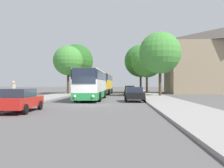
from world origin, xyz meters
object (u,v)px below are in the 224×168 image
(tree_right_near, at_px, (160,53))
(tree_right_mid, at_px, (141,61))
(tree_left_near, at_px, (68,61))
(tree_left_far, at_px, (76,61))
(pedestrian_waiting_far, at_px, (13,93))
(parked_car_right_near, at_px, (134,94))
(bus_middle, at_px, (104,84))
(parked_car_left_curb, at_px, (20,100))
(bus_front, at_px, (92,84))
(parked_car_right_far, at_px, (130,90))
(tree_right_far, at_px, (147,62))

(tree_right_near, xyz_separation_m, tree_right_mid, (-1.56, 17.02, 0.34))
(tree_left_near, xyz_separation_m, tree_left_far, (0.53, 4.99, 0.33))
(pedestrian_waiting_far, bearing_deg, tree_left_near, 68.82)
(parked_car_right_near, height_order, tree_right_near, tree_right_near)
(bus_middle, xyz_separation_m, parked_car_left_curb, (-3.26, -29.84, -1.10))
(bus_front, height_order, parked_car_right_near, bus_front)
(bus_front, distance_m, tree_left_near, 16.11)
(parked_car_left_curb, height_order, parked_car_right_far, parked_car_right_far)
(bus_front, relative_size, bus_middle, 0.99)
(bus_middle, xyz_separation_m, tree_left_far, (-5.38, 2.88, 4.24))
(parked_car_right_far, relative_size, tree_right_mid, 0.46)
(parked_car_right_near, height_order, tree_right_far, tree_right_far)
(parked_car_right_far, xyz_separation_m, pedestrian_waiting_far, (-9.90, -23.00, 0.33))
(parked_car_right_far, height_order, pedestrian_waiting_far, pedestrian_waiting_far)
(pedestrian_waiting_far, relative_size, tree_left_near, 0.23)
(tree_left_near, distance_m, tree_right_near, 15.99)
(parked_car_right_near, bearing_deg, tree_right_mid, -96.13)
(bus_front, relative_size, tree_left_near, 1.47)
(pedestrian_waiting_far, distance_m, tree_right_mid, 36.95)
(parked_car_right_far, xyz_separation_m, tree_left_far, (-9.93, 5.75, 5.33))
(tree_left_far, xyz_separation_m, tree_right_mid, (12.54, 5.58, 0.49))
(tree_left_near, relative_size, tree_right_far, 0.92)
(bus_middle, bearing_deg, pedestrian_waiting_far, -100.14)
(parked_car_right_near, xyz_separation_m, tree_right_mid, (2.63, 28.04, 5.84))
(bus_middle, xyz_separation_m, pedestrian_waiting_far, (-5.35, -25.87, -0.76))
(pedestrian_waiting_far, bearing_deg, tree_right_mid, 47.46)
(tree_left_near, height_order, tree_right_near, tree_right_near)
(bus_front, xyz_separation_m, parked_car_right_far, (4.72, 13.75, -0.98))
(parked_car_left_curb, bearing_deg, tree_left_far, 93.01)
(parked_car_right_near, relative_size, tree_left_far, 0.43)
(tree_right_far, bearing_deg, parked_car_right_near, -98.46)
(tree_left_near, bearing_deg, parked_car_left_curb, -84.54)
(pedestrian_waiting_far, xyz_separation_m, tree_right_mid, (12.51, 34.34, 5.49))
(tree_left_near, relative_size, tree_right_near, 0.90)
(parked_car_right_far, distance_m, tree_left_near, 11.61)
(parked_car_left_curb, bearing_deg, tree_right_near, 59.94)
(parked_car_left_curb, bearing_deg, tree_left_near, 94.75)
(bus_middle, bearing_deg, parked_car_right_far, -30.67)
(bus_front, bearing_deg, parked_car_left_curb, -102.73)
(parked_car_left_curb, xyz_separation_m, tree_right_near, (11.97, 21.29, 5.49))
(parked_car_right_near, height_order, parked_car_right_far, parked_car_right_far)
(parked_car_right_far, distance_m, tree_right_far, 9.00)
(tree_left_near, bearing_deg, tree_right_far, 22.31)
(tree_right_near, bearing_deg, tree_right_far, 93.48)
(bus_front, xyz_separation_m, parked_car_right_near, (4.71, -2.96, -0.99))
(bus_front, bearing_deg, tree_right_far, 68.39)
(tree_right_far, bearing_deg, tree_left_far, -176.98)
(bus_middle, bearing_deg, bus_front, -89.07)
(parked_car_right_near, height_order, tree_left_far, tree_left_far)
(bus_middle, bearing_deg, parked_car_left_curb, -94.68)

